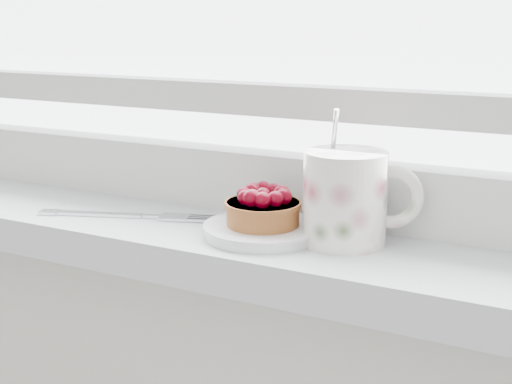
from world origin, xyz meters
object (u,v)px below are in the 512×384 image
Objects in this scene: saucer at (263,230)px; raspberry_tart at (263,207)px; floral_mug at (348,196)px; fork at (127,215)px.

raspberry_tart is at bearing 28.37° from saucer.
floral_mug reaches higher than fork.
floral_mug is 0.26m from fork.
raspberry_tart reaches higher than saucer.
raspberry_tart is (0.00, 0.00, 0.02)m from saucer.
floral_mug is at bearing 11.64° from raspberry_tart.
saucer is 0.93× the size of floral_mug.
raspberry_tart reaches higher than fork.
floral_mug reaches higher than saucer.
raspberry_tart is 0.09m from floral_mug.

